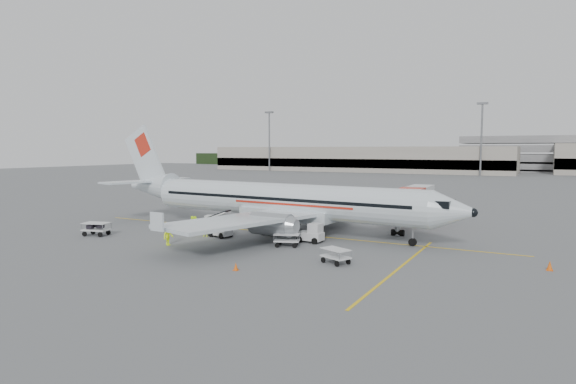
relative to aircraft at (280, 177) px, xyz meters
The scene contains 25 objects.
ground 5.35m from the aircraft, 84.39° to the right, with size 360.00×360.00×0.00m, color #56595B.
stripe_lead 5.35m from the aircraft, 84.39° to the right, with size 44.00×0.20×0.01m, color yellow.
stripe_cross 17.30m from the aircraft, 31.34° to the right, with size 0.20×20.00×0.01m, color yellow.
terminal_west 135.47m from the aircraft, 107.15° to the left, with size 110.00×22.00×9.00m, color gray, non-canonical shape.
parking_garage 161.41m from the aircraft, 81.07° to the left, with size 62.00×24.00×14.00m, color slate, non-canonical shape.
treeline 174.46m from the aircraft, 89.98° to the left, with size 300.00×3.00×6.00m, color black, non-canonical shape.
mast_west 136.81m from the aircraft, 120.78° to the left, with size 3.20×1.20×22.00m, color slate, non-canonical shape.
mast_center 117.69m from the aircraft, 87.54° to the left, with size 3.20×1.20×22.00m, color slate, non-canonical shape.
aircraft is the anchor object (origin of this frame).
jet_bridge 14.26m from the aircraft, 40.46° to the left, with size 2.93×15.62×4.10m, color silver, non-canonical shape.
belt_loader 7.73m from the aircraft, 144.97° to the right, with size 5.33×2.00×2.89m, color silver, non-canonical shape.
tug_fore 7.36m from the aircraft, 34.80° to the right, with size 2.17×1.24×1.68m, color silver, non-canonical shape.
tug_mid 7.57m from the aircraft, 125.54° to the right, with size 2.09×1.20×1.62m, color silver, non-canonical shape.
tug_aft 8.79m from the aircraft, 160.05° to the right, with size 1.95×1.11×1.50m, color silver, non-canonical shape.
cart_loaded_a 8.53m from the aircraft, 158.79° to the right, with size 2.12×1.26×1.11m, color silver, non-canonical shape.
cart_loaded_b 17.90m from the aircraft, 145.26° to the right, with size 2.37×1.40×1.24m, color silver, non-canonical shape.
cart_empty_a 8.56m from the aircraft, 56.81° to the right, with size 2.07×1.22×1.08m, color silver, non-canonical shape.
cart_empty_b 14.48m from the aircraft, 44.52° to the right, with size 2.06×1.22×1.07m, color silver, non-canonical shape.
cone_nose 24.02m from the aircraft, 11.45° to the right, with size 0.41×0.41×0.67m, color #E7570C.
cone_port 11.22m from the aircraft, 88.65° to the left, with size 0.40×0.40×0.66m, color #E7570C.
cone_stbd 16.01m from the aircraft, 72.29° to the right, with size 0.33×0.33×0.54m, color #E7570C.
crew_a 8.60m from the aircraft, 131.70° to the right, with size 0.62×0.41×1.70m, color #D1F90F.
crew_b 9.34m from the aircraft, 143.00° to the right, with size 0.83×0.65×1.71m, color #D1F90F.
crew_c 12.22m from the aircraft, 116.68° to the right, with size 1.14×0.66×1.77m, color #D1F90F.
crew_d 9.62m from the aircraft, 147.95° to the right, with size 0.96×0.40×1.64m, color #D1F90F.
Camera 1 is at (22.40, -39.93, 8.00)m, focal length 30.00 mm.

